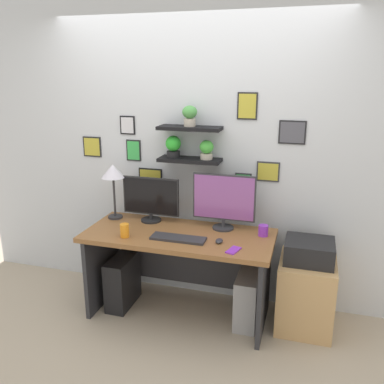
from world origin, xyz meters
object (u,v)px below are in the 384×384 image
(keyboard, at_px, (178,238))
(computer_mouse, at_px, (219,241))
(computer_tower_left, at_px, (123,281))
(coffee_mug, at_px, (263,231))
(water_cup, at_px, (125,230))
(desk, at_px, (181,254))
(drawer_cabinet, at_px, (306,293))
(desk_lamp, at_px, (113,175))
(computer_tower_right, at_px, (248,298))
(monitor_left, at_px, (151,199))
(monitor_right, at_px, (224,200))
(printer, at_px, (309,251))
(cell_phone, at_px, (233,250))

(keyboard, height_order, computer_mouse, computer_mouse)
(keyboard, xyz_separation_m, computer_tower_left, (-0.57, 0.13, -0.53))
(coffee_mug, distance_m, water_cup, 1.12)
(desk, bearing_deg, drawer_cabinet, 4.16)
(desk_lamp, height_order, water_cup, desk_lamp)
(drawer_cabinet, relative_size, computer_tower_right, 1.34)
(desk_lamp, xyz_separation_m, computer_tower_right, (1.26, -0.15, -0.94))
(computer_mouse, bearing_deg, monitor_left, 155.70)
(monitor_right, xyz_separation_m, computer_tower_right, (0.26, -0.17, -0.78))
(desk, relative_size, coffee_mug, 17.32)
(coffee_mug, distance_m, drawer_cabinet, 0.62)
(monitor_right, height_order, water_cup, monitor_right)
(coffee_mug, height_order, printer, coffee_mug)
(monitor_left, height_order, monitor_right, monitor_right)
(monitor_right, distance_m, printer, 0.79)
(computer_tower_right, bearing_deg, keyboard, -162.97)
(keyboard, relative_size, computer_mouse, 4.89)
(monitor_right, relative_size, computer_tower_left, 1.17)
(monitor_right, relative_size, coffee_mug, 5.88)
(computer_tower_right, bearing_deg, water_cup, -166.32)
(desk, height_order, keyboard, keyboard)
(monitor_right, height_order, computer_tower_right, monitor_right)
(desk, relative_size, monitor_left, 3.03)
(monitor_left, bearing_deg, monitor_right, 0.01)
(desk, height_order, cell_phone, cell_phone)
(water_cup, bearing_deg, drawer_cabinet, 12.78)
(desk_lamp, bearing_deg, water_cup, -54.30)
(keyboard, relative_size, coffee_mug, 4.89)
(printer, bearing_deg, computer_mouse, -161.73)
(desk_lamp, height_order, drawer_cabinet, desk_lamp)
(water_cup, bearing_deg, coffee_mug, 17.75)
(computer_tower_right, bearing_deg, coffee_mug, 50.08)
(keyboard, bearing_deg, monitor_right, 49.78)
(desk, distance_m, drawer_cabinet, 1.07)
(coffee_mug, relative_size, printer, 0.24)
(coffee_mug, bearing_deg, drawer_cabinet, -2.41)
(coffee_mug, xyz_separation_m, water_cup, (-1.07, -0.34, 0.01))
(monitor_left, relative_size, computer_tower_right, 1.18)
(desk_lamp, relative_size, coffee_mug, 5.54)
(desk, distance_m, printer, 1.05)
(monitor_left, distance_m, water_cup, 0.44)
(monitor_right, height_order, cell_phone, monitor_right)
(computer_mouse, relative_size, computer_tower_left, 0.20)
(computer_mouse, distance_m, computer_tower_left, 1.05)
(coffee_mug, bearing_deg, water_cup, -162.25)
(monitor_right, distance_m, desk_lamp, 1.01)
(desk_lamp, xyz_separation_m, cell_phone, (1.17, -0.40, -0.40))
(printer, height_order, computer_tower_right, printer)
(desk_lamp, relative_size, printer, 1.31)
(drawer_cabinet, bearing_deg, cell_phone, -147.78)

